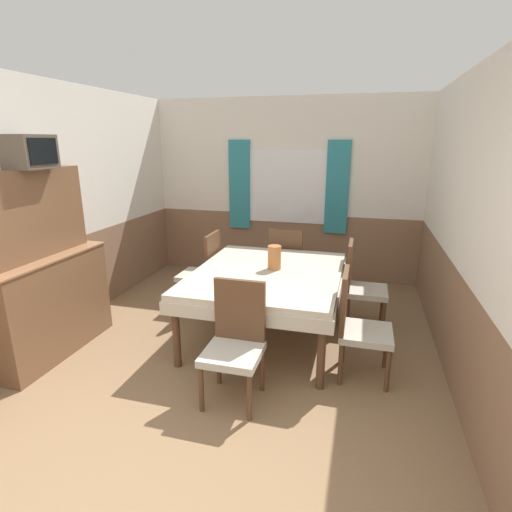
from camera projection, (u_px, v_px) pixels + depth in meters
name	position (u px, v px, depth m)	size (l,w,h in m)	color
wall_back	(285.00, 190.00, 5.86)	(4.30, 0.10, 2.60)	white
wall_left	(64.00, 208.00, 4.30)	(0.05, 4.81, 2.60)	white
wall_right	(466.00, 229.00, 3.30)	(0.05, 4.81, 2.60)	white
dining_table	(267.00, 280.00, 4.10)	(1.49, 1.80, 0.72)	beige
chair_left_far	(204.00, 269.00, 4.84)	(0.44, 0.44, 0.95)	brown
chair_head_near	(235.00, 340.00, 3.14)	(0.44, 0.44, 0.95)	brown
chair_right_far	(360.00, 283.00, 4.38)	(0.44, 0.44, 0.95)	brown
chair_head_window	(287.00, 262.00, 5.13)	(0.44, 0.44, 0.95)	brown
chair_right_near	(358.00, 323.00, 3.42)	(0.44, 0.44, 0.95)	brown
sideboard	(43.00, 280.00, 3.75)	(0.46, 1.30, 1.76)	brown
tv	(30.00, 152.00, 3.45)	(0.29, 0.38, 0.29)	#51473D
vase	(274.00, 257.00, 4.10)	(0.14, 0.14, 0.25)	#B26B38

